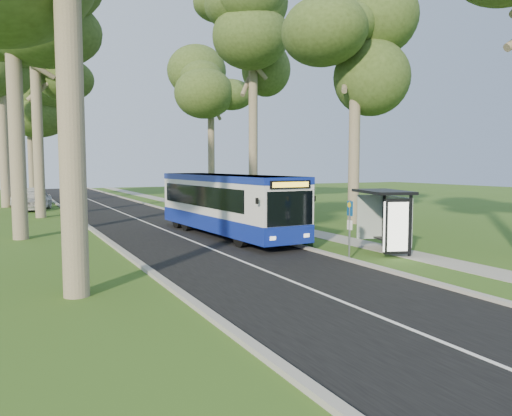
# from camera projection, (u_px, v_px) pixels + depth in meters

# --- Properties ---
(ground) EXTENTS (120.00, 120.00, 0.00)m
(ground) POSITION_uv_depth(u_px,v_px,m) (299.00, 248.00, 21.22)
(ground) COLOR #385A1C
(ground) RESTS_ON ground
(road) EXTENTS (7.00, 100.00, 0.02)m
(road) POSITION_uv_depth(u_px,v_px,m) (155.00, 226.00, 28.52)
(road) COLOR black
(road) RESTS_ON ground
(kerb_east) EXTENTS (0.25, 100.00, 0.12)m
(kerb_east) POSITION_uv_depth(u_px,v_px,m) (212.00, 222.00, 30.09)
(kerb_east) COLOR #9E9B93
(kerb_east) RESTS_ON ground
(kerb_west) EXTENTS (0.25, 100.00, 0.12)m
(kerb_west) POSITION_uv_depth(u_px,v_px,m) (91.00, 229.00, 26.94)
(kerb_west) COLOR #9E9B93
(kerb_west) RESTS_ON ground
(centre_line) EXTENTS (0.12, 100.00, 0.00)m
(centre_line) POSITION_uv_depth(u_px,v_px,m) (155.00, 226.00, 28.52)
(centre_line) COLOR white
(centre_line) RESTS_ON road
(footpath) EXTENTS (1.50, 100.00, 0.02)m
(footpath) POSITION_uv_depth(u_px,v_px,m) (256.00, 220.00, 31.45)
(footpath) COLOR gray
(footpath) RESTS_ON ground
(bus) EXTENTS (2.95, 11.51, 3.02)m
(bus) POSITION_uv_depth(u_px,v_px,m) (226.00, 204.00, 24.62)
(bus) COLOR silver
(bus) RESTS_ON ground
(bus_stop_sign) EXTENTS (0.08, 0.31, 2.21)m
(bus_stop_sign) POSITION_uv_depth(u_px,v_px,m) (350.00, 222.00, 18.53)
(bus_stop_sign) COLOR gray
(bus_stop_sign) RESTS_ON ground
(bus_shelter) EXTENTS (2.37, 3.24, 2.50)m
(bus_shelter) POSITION_uv_depth(u_px,v_px,m) (392.00, 209.00, 19.79)
(bus_shelter) COLOR black
(bus_shelter) RESTS_ON ground
(litter_bin) EXTENTS (0.51, 0.51, 0.89)m
(litter_bin) POSITION_uv_depth(u_px,v_px,m) (308.00, 236.00, 21.51)
(litter_bin) COLOR black
(litter_bin) RESTS_ON ground
(car_white) EXTENTS (3.22, 4.95, 1.57)m
(car_white) POSITION_uv_depth(u_px,v_px,m) (34.00, 200.00, 38.57)
(car_white) COLOR silver
(car_white) RESTS_ON ground
(car_silver) EXTENTS (2.96, 4.88, 1.52)m
(car_silver) POSITION_uv_depth(u_px,v_px,m) (29.00, 197.00, 42.66)
(car_silver) COLOR #ACB0B4
(car_silver) RESTS_ON ground
(tree_west_c) EXTENTS (5.20, 5.20, 14.79)m
(tree_west_c) POSITION_uv_depth(u_px,v_px,m) (35.00, 49.00, 32.20)
(tree_west_c) COLOR #7A6B56
(tree_west_c) RESTS_ON ground
(tree_west_e) EXTENTS (5.20, 5.20, 13.87)m
(tree_west_e) POSITION_uv_depth(u_px,v_px,m) (29.00, 97.00, 50.25)
(tree_west_e) COLOR #7A6B56
(tree_west_e) RESTS_ON ground
(tree_east_b) EXTENTS (5.20, 5.20, 14.37)m
(tree_east_b) POSITION_uv_depth(u_px,v_px,m) (356.00, 42.00, 29.00)
(tree_east_b) COLOR #7A6B56
(tree_east_b) RESTS_ON ground
(tree_east_c) EXTENTS (5.20, 5.20, 17.11)m
(tree_east_c) POSITION_uv_depth(u_px,v_px,m) (253.00, 48.00, 39.17)
(tree_east_c) COLOR #7A6B56
(tree_east_c) RESTS_ON ground
(tree_east_d) EXTENTS (5.20, 5.20, 15.59)m
(tree_east_d) POSITION_uv_depth(u_px,v_px,m) (211.00, 85.00, 50.47)
(tree_east_d) COLOR #7A6B56
(tree_east_d) RESTS_ON ground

